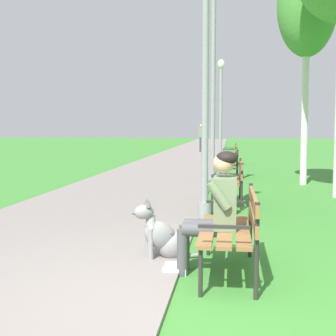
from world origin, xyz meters
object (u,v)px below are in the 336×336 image
at_px(lamp_post_mid, 213,86).
at_px(park_bench_near, 235,224).
at_px(park_bench_furthest, 231,152).
at_px(lamp_post_near, 205,73).
at_px(park_bench_mid, 231,178).
at_px(birch_tree_fourth, 307,6).
at_px(lamp_post_far, 221,113).
at_px(person_seated_on_near_bench, 214,208).
at_px(dog_grey, 164,237).
at_px(pedestrian_distant, 201,138).
at_px(litter_bin, 222,196).
at_px(park_bench_far, 231,160).

bearing_deg(lamp_post_mid, park_bench_near, -85.77).
distance_m(park_bench_furthest, lamp_post_mid, 7.86).
bearing_deg(lamp_post_near, park_bench_mid, 75.99).
height_order(lamp_post_mid, birch_tree_fourth, birch_tree_fourth).
height_order(lamp_post_mid, lamp_post_far, lamp_post_mid).
bearing_deg(person_seated_on_near_bench, dog_grey, 143.60).
bearing_deg(park_bench_mid, park_bench_furthest, 90.11).
distance_m(park_bench_mid, park_bench_furthest, 9.69).
relative_size(park_bench_near, park_bench_mid, 1.00).
bearing_deg(pedestrian_distant, birch_tree_fourth, -76.81).
height_order(park_bench_mid, birch_tree_fourth, birch_tree_fourth).
bearing_deg(pedestrian_distant, dog_grey, -87.44).
relative_size(person_seated_on_near_bench, lamp_post_near, 0.28).
height_order(park_bench_near, birch_tree_fourth, birch_tree_fourth).
relative_size(person_seated_on_near_bench, pedestrian_distant, 0.76).
relative_size(park_bench_furthest, litter_bin, 2.14).
height_order(park_bench_furthest, lamp_post_mid, lamp_post_mid).
bearing_deg(lamp_post_far, dog_grey, -91.72).
bearing_deg(lamp_post_near, park_bench_near, -80.57).
distance_m(park_bench_mid, person_seated_on_near_bench, 4.47).
relative_size(lamp_post_near, birch_tree_fourth, 0.76).
xyz_separation_m(park_bench_furthest, birch_tree_fourth, (1.86, -6.30, 4.00)).
bearing_deg(lamp_post_near, lamp_post_far, 89.79).
bearing_deg(dog_grey, lamp_post_far, 88.28).
bearing_deg(lamp_post_far, park_bench_near, -87.95).
height_order(park_bench_furthest, lamp_post_far, lamp_post_far).
bearing_deg(lamp_post_mid, park_bench_mid, -77.90).
bearing_deg(park_bench_mid, birch_tree_fourth, 61.46).
bearing_deg(park_bench_furthest, lamp_post_near, -92.03).
bearing_deg(lamp_post_far, park_bench_furthest, 80.61).
height_order(lamp_post_far, pedestrian_distant, lamp_post_far).
relative_size(park_bench_near, park_bench_far, 1.00).
relative_size(park_bench_mid, litter_bin, 2.14).
bearing_deg(lamp_post_mid, pedestrian_distant, 94.48).
xyz_separation_m(birch_tree_fourth, pedestrian_distant, (-3.60, 15.35, -3.67)).
distance_m(park_bench_near, litter_bin, 3.11).
bearing_deg(pedestrian_distant, lamp_post_mid, -85.52).
bearing_deg(lamp_post_near, dog_grey, -97.57).
distance_m(dog_grey, lamp_post_far, 11.63).
relative_size(park_bench_far, person_seated_on_near_bench, 1.20).
distance_m(park_bench_far, birch_tree_fourth, 4.71).
distance_m(park_bench_furthest, lamp_post_far, 2.70).
height_order(birch_tree_fourth, litter_bin, birch_tree_fourth).
xyz_separation_m(dog_grey, lamp_post_far, (0.35, 11.50, 1.71)).
bearing_deg(park_bench_furthest, lamp_post_mid, -93.23).
bearing_deg(park_bench_far, park_bench_mid, -89.87).
xyz_separation_m(park_bench_far, lamp_post_far, (-0.38, 2.41, 1.46)).
distance_m(lamp_post_far, litter_bin, 8.96).
distance_m(person_seated_on_near_bench, birch_tree_fourth, 8.97).
bearing_deg(pedestrian_distant, park_bench_near, -85.59).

